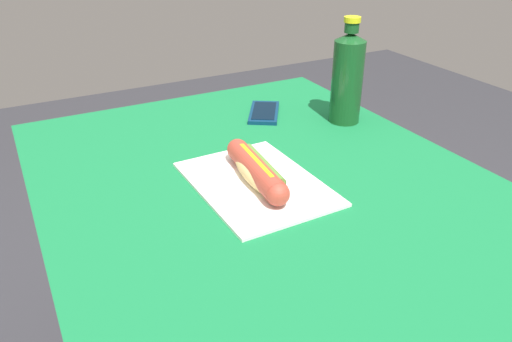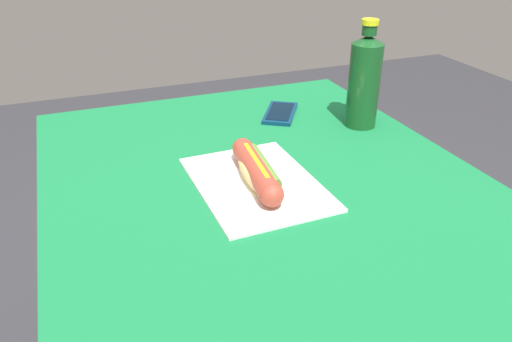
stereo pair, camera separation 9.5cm
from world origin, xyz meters
name	(u,v)px [view 2 (the right image)]	position (x,y,z in m)	size (l,w,h in m)	color
dining_table	(269,248)	(0.00, 0.00, 0.63)	(1.09, 0.84, 0.78)	brown
paper_wrapper	(256,183)	(-0.01, -0.03, 0.79)	(0.31, 0.22, 0.01)	white
hot_dog	(256,170)	(-0.01, -0.02, 0.81)	(0.24, 0.07, 0.05)	#E5BC75
cell_phone	(280,113)	(-0.32, 0.16, 0.79)	(0.16, 0.14, 0.01)	#0A2D4C
soda_bottle	(364,80)	(-0.19, 0.32, 0.90)	(0.07, 0.07, 0.25)	#14471E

